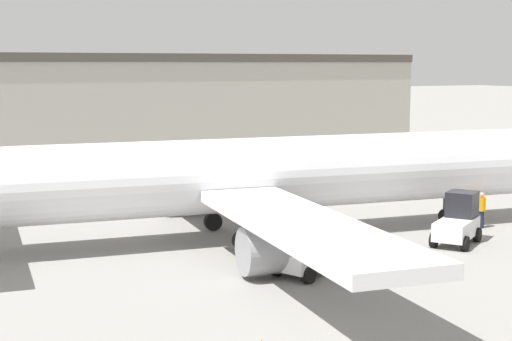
{
  "coord_description": "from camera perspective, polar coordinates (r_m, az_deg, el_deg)",
  "views": [
    {
      "loc": [
        -16.92,
        -33.16,
        8.38
      ],
      "look_at": [
        0.0,
        0.0,
        3.29
      ],
      "focal_mm": 55.0,
      "sensor_mm": 36.0,
      "label": 1
    }
  ],
  "objects": [
    {
      "name": "belt_loader_truck",
      "position": [
        31.69,
        4.15,
        -5.75
      ],
      "size": [
        3.4,
        2.77,
        2.04
      ],
      "rotation": [
        0.0,
        0.0,
        0.37
      ],
      "color": "silver",
      "rests_on": "ground_plane"
    },
    {
      "name": "ground_plane",
      "position": [
        38.16,
        0.0,
        -4.89
      ],
      "size": [
        400.0,
        400.0,
        0.0
      ],
      "primitive_type": "plane",
      "color": "gray"
    },
    {
      "name": "airplane",
      "position": [
        37.28,
        -1.44,
        -0.41
      ],
      "size": [
        36.57,
        33.41,
        11.38
      ],
      "rotation": [
        0.0,
        0.0,
        -0.12
      ],
      "color": "white",
      "rests_on": "ground_plane"
    },
    {
      "name": "ground_crew_worker",
      "position": [
        41.78,
        16.07,
        -2.71
      ],
      "size": [
        0.41,
        0.41,
        1.85
      ],
      "rotation": [
        0.0,
        0.0,
        3.58
      ],
      "color": "#1E2338",
      "rests_on": "ground_plane"
    },
    {
      "name": "baggage_tug",
      "position": [
        37.94,
        14.49,
        -3.58
      ],
      "size": [
        3.36,
        2.98,
        2.38
      ],
      "rotation": [
        0.0,
        0.0,
        0.57
      ],
      "color": "silver",
      "rests_on": "ground_plane"
    }
  ]
}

